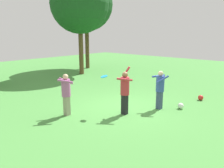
{
  "coord_description": "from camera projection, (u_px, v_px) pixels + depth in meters",
  "views": [
    {
      "loc": [
        -7.09,
        -5.52,
        3.11
      ],
      "look_at": [
        -0.37,
        0.43,
        1.05
      ],
      "focal_mm": 35.54,
      "sensor_mm": 36.0,
      "label": 1
    }
  ],
  "objects": [
    {
      "name": "tree_far_right",
      "position": [
        86.0,
        4.0,
        19.01
      ],
      "size": [
        4.59,
        4.59,
        7.84
      ],
      "color": "brown",
      "rests_on": "ground_plane"
    },
    {
      "name": "person_thrower",
      "position": [
        125.0,
        89.0,
        8.52
      ],
      "size": [
        0.67,
        0.67,
        1.87
      ],
      "rotation": [
        0.0,
        0.0,
        2.17
      ],
      "color": "black",
      "rests_on": "ground_plane"
    },
    {
      "name": "frisbee",
      "position": [
        104.0,
        76.0,
        8.5
      ],
      "size": [
        0.36,
        0.36,
        0.1
      ],
      "color": "#2393D1"
    },
    {
      "name": "ball_white",
      "position": [
        181.0,
        106.0,
        9.32
      ],
      "size": [
        0.25,
        0.25,
        0.25
      ],
      "primitive_type": "sphere",
      "color": "white",
      "rests_on": "ground_plane"
    },
    {
      "name": "person_bystander",
      "position": [
        160.0,
        87.0,
        9.14
      ],
      "size": [
        0.73,
        0.71,
        1.62
      ],
      "rotation": [
        0.0,
        0.0,
        2.52
      ],
      "color": "#38476B",
      "rests_on": "ground_plane"
    },
    {
      "name": "ball_red",
      "position": [
        201.0,
        98.0,
        10.51
      ],
      "size": [
        0.25,
        0.25,
        0.25
      ],
      "primitive_type": "sphere",
      "color": "red",
      "rests_on": "ground_plane"
    },
    {
      "name": "person_catcher",
      "position": [
        66.0,
        91.0,
        8.43
      ],
      "size": [
        0.73,
        0.73,
        1.62
      ],
      "rotation": [
        0.0,
        0.0,
        -0.71
      ],
      "color": "gray",
      "rests_on": "ground_plane"
    },
    {
      "name": "ground_plane",
      "position": [
        125.0,
        108.0,
        9.44
      ],
      "size": [
        40.0,
        40.0,
        0.0
      ],
      "primitive_type": "plane",
      "color": "#4C9342"
    },
    {
      "name": "tree_right",
      "position": [
        80.0,
        4.0,
        16.14
      ],
      "size": [
        4.3,
        4.3,
        7.34
      ],
      "color": "brown",
      "rests_on": "ground_plane"
    }
  ]
}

